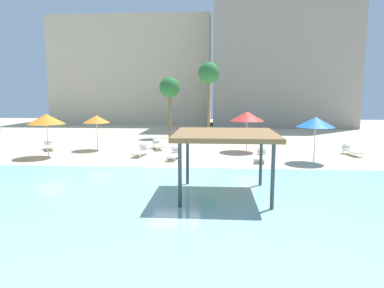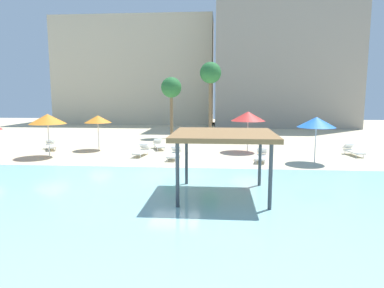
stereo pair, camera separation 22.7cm
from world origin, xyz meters
name	(u,v)px [view 2 (the right image)]	position (x,y,z in m)	size (l,w,h in m)	color
ground_plane	(175,175)	(0.00, 0.00, 0.00)	(80.00, 80.00, 0.00)	beige
lagoon_water	(155,207)	(0.00, -5.25, 0.02)	(44.00, 13.50, 0.04)	#8CC6CC
shade_pavilion	(224,137)	(2.44, -3.56, 2.41)	(3.96, 3.96, 2.58)	#42474C
beach_umbrella_orange_0	(48,119)	(-8.87, 4.40, 2.48)	(2.35, 2.35, 2.81)	silver
beach_umbrella_red_1	(248,116)	(4.26, 7.56, 2.53)	(2.43, 2.43, 2.86)	silver
beach_umbrella_blue_3	(316,122)	(7.96, 3.73, 2.44)	(2.23, 2.23, 2.75)	silver
beach_umbrella_orange_4	(98,119)	(-6.63, 7.44, 2.27)	(1.95, 1.95, 2.54)	silver
lounge_chair_0	(261,156)	(4.83, 3.97, 0.33)	(0.94, 1.97, 0.74)	white
lounge_chair_1	(51,145)	(-10.23, 7.28, 0.33)	(1.48, 1.94, 0.74)	white
lounge_chair_2	(159,145)	(-2.27, 8.16, 0.33)	(1.18, 1.99, 0.74)	white
lounge_chair_3	(353,150)	(11.20, 6.56, 0.33)	(0.88, 1.97, 0.74)	white
lounge_chair_4	(142,151)	(-2.91, 5.29, 0.33)	(0.84, 1.96, 0.74)	white
lounge_chair_5	(175,154)	(-0.57, 4.27, 0.33)	(0.78, 1.95, 0.74)	white
palm_tree_0	(211,75)	(1.39, 14.12, 5.78)	(1.90, 1.90, 6.92)	brown
palm_tree_1	(171,89)	(-2.27, 15.01, 4.58)	(1.90, 1.90, 5.65)	brown
hotel_block_0	(137,72)	(-9.72, 32.45, 7.21)	(21.77, 8.29, 14.42)	beige
hotel_block_1	(284,41)	(10.27, 29.13, 10.83)	(17.21, 9.65, 21.66)	#9E9384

